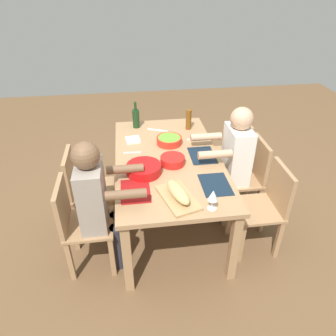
{
  "coord_description": "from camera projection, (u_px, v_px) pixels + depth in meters",
  "views": [
    {
      "loc": [
        -2.48,
        0.34,
        2.25
      ],
      "look_at": [
        0.0,
        0.0,
        0.63
      ],
      "focal_mm": 33.7,
      "sensor_mm": 36.0,
      "label": 1
    }
  ],
  "objects": [
    {
      "name": "chair_near_center",
      "position": [
        248.0,
        174.0,
        3.15
      ],
      "size": [
        0.4,
        0.4,
        0.85
      ],
      "color": "#A87F56",
      "rests_on": "ground_plane"
    },
    {
      "name": "serving_bowl_salad",
      "position": [
        169.0,
        140.0,
        3.14
      ],
      "size": [
        0.25,
        0.25,
        0.07
      ],
      "color": "red",
      "rests_on": "dining_table"
    },
    {
      "name": "fork_near_right",
      "position": [
        195.0,
        139.0,
        3.23
      ],
      "size": [
        0.02,
        0.17,
        0.01
      ],
      "primitive_type": "cube",
      "rotation": [
        0.0,
        0.0,
        0.0
      ],
      "color": "silver",
      "rests_on": "dining_table"
    },
    {
      "name": "wine_bottle",
      "position": [
        136.0,
        118.0,
        3.42
      ],
      "size": [
        0.08,
        0.08,
        0.29
      ],
      "color": "#193819",
      "rests_on": "dining_table"
    },
    {
      "name": "fork_far_center",
      "position": [
        132.0,
        152.0,
        3.0
      ],
      "size": [
        0.03,
        0.17,
        0.01
      ],
      "primitive_type": "cube",
      "rotation": [
        0.0,
        0.0,
        -0.06
      ],
      "color": "silver",
      "rests_on": "dining_table"
    },
    {
      "name": "dining_table",
      "position": [
        168.0,
        166.0,
        2.97
      ],
      "size": [
        1.72,
        0.97,
        0.74
      ],
      "color": "#A87F56",
      "rests_on": "ground_plane"
    },
    {
      "name": "placemat_near_left",
      "position": [
        215.0,
        184.0,
        2.56
      ],
      "size": [
        0.32,
        0.23,
        0.01
      ],
      "primitive_type": "cube",
      "color": "#142333",
      "rests_on": "dining_table"
    },
    {
      "name": "chair_near_left",
      "position": [
        266.0,
        204.0,
        2.76
      ],
      "size": [
        0.4,
        0.4,
        0.85
      ],
      "color": "#A87F56",
      "rests_on": "ground_plane"
    },
    {
      "name": "serving_bowl_pasta",
      "position": [
        173.0,
        160.0,
        2.81
      ],
      "size": [
        0.22,
        0.22,
        0.07
      ],
      "color": "red",
      "rests_on": "dining_table"
    },
    {
      "name": "cutting_board",
      "position": [
        178.0,
        198.0,
        2.41
      ],
      "size": [
        0.45,
        0.32,
        0.02
      ],
      "primitive_type": "cube",
      "rotation": [
        0.0,
        0.0,
        0.29
      ],
      "color": "tan",
      "rests_on": "dining_table"
    },
    {
      "name": "chair_near_right",
      "position": [
        233.0,
        151.0,
        3.55
      ],
      "size": [
        0.4,
        0.4,
        0.85
      ],
      "color": "#A87F56",
      "rests_on": "ground_plane"
    },
    {
      "name": "serving_bowl_fruit",
      "position": [
        144.0,
        168.0,
        2.68
      ],
      "size": [
        0.3,
        0.3,
        0.08
      ],
      "color": "red",
      "rests_on": "dining_table"
    },
    {
      "name": "bread_loaf",
      "position": [
        178.0,
        192.0,
        2.38
      ],
      "size": [
        0.34,
        0.2,
        0.09
      ],
      "primitive_type": "ellipsoid",
      "rotation": [
        0.0,
        0.0,
        0.29
      ],
      "color": "tan",
      "rests_on": "cutting_board"
    },
    {
      "name": "wine_glass",
      "position": [
        213.0,
        196.0,
        2.25
      ],
      "size": [
        0.08,
        0.08,
        0.17
      ],
      "color": "silver",
      "rests_on": "dining_table"
    },
    {
      "name": "chair_far_center",
      "position": [
        83.0,
        187.0,
        2.97
      ],
      "size": [
        0.4,
        0.4,
        0.85
      ],
      "color": "#A87F56",
      "rests_on": "ground_plane"
    },
    {
      "name": "beer_bottle",
      "position": [
        189.0,
        120.0,
        3.38
      ],
      "size": [
        0.06,
        0.06,
        0.22
      ],
      "primitive_type": "cylinder",
      "color": "brown",
      "rests_on": "dining_table"
    },
    {
      "name": "placemat_near_center",
      "position": [
        202.0,
        155.0,
        2.96
      ],
      "size": [
        0.32,
        0.23,
        0.01
      ],
      "primitive_type": "cube",
      "color": "#142333",
      "rests_on": "dining_table"
    },
    {
      "name": "diner_far_left",
      "position": [
        98.0,
        199.0,
        2.48
      ],
      "size": [
        0.41,
        0.53,
        1.2
      ],
      "color": "#2D2D38",
      "rests_on": "ground_plane"
    },
    {
      "name": "ground_plane",
      "position": [
        168.0,
        218.0,
        3.32
      ],
      "size": [
        8.0,
        8.0,
        0.0
      ],
      "primitive_type": "plane",
      "color": "brown"
    },
    {
      "name": "diner_near_center",
      "position": [
        232.0,
        157.0,
        3.02
      ],
      "size": [
        0.41,
        0.53,
        1.2
      ],
      "color": "#2D2D38",
      "rests_on": "ground_plane"
    },
    {
      "name": "carving_knife",
      "position": [
        158.0,
        130.0,
        3.41
      ],
      "size": [
        0.11,
        0.22,
        0.01
      ],
      "primitive_type": "cube",
      "rotation": [
        0.0,
        0.0,
        1.17
      ],
      "color": "silver",
      "rests_on": "dining_table"
    },
    {
      "name": "placemat_far_left",
      "position": [
        135.0,
        191.0,
        2.49
      ],
      "size": [
        0.32,
        0.23,
        0.01
      ],
      "primitive_type": "cube",
      "color": "maroon",
      "rests_on": "dining_table"
    },
    {
      "name": "napkin_stack",
      "position": [
        133.0,
        140.0,
        3.2
      ],
      "size": [
        0.16,
        0.16,
        0.02
      ],
      "primitive_type": "cube",
      "rotation": [
        0.0,
        0.0,
        0.12
      ],
      "color": "white",
      "rests_on": "dining_table"
    },
    {
      "name": "chair_far_left",
      "position": [
        78.0,
        221.0,
        2.58
      ],
      "size": [
        0.4,
        0.4,
        0.85
      ],
      "color": "#A87F56",
      "rests_on": "ground_plane"
    }
  ]
}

